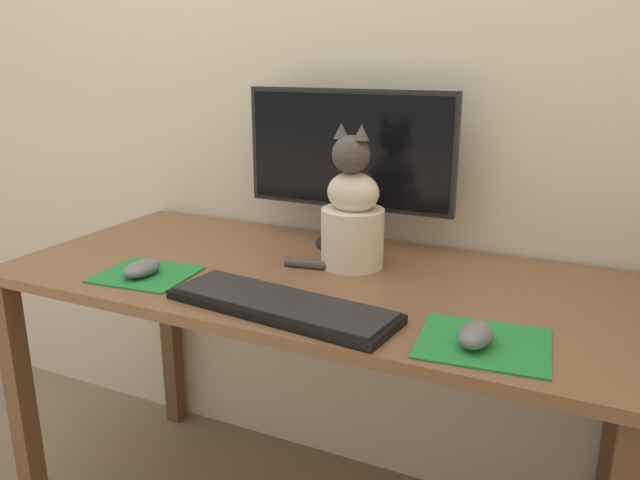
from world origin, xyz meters
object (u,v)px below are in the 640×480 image
Objects in this scene: computer_mouse_left at (142,268)px; cat at (352,215)px; keyboard at (281,305)px; computer_mouse_right at (475,334)px; monitor at (348,159)px.

cat is (0.40, 0.28, 0.11)m from computer_mouse_left.
keyboard is at bearing -82.18° from cat.
computer_mouse_right is at bearing -28.96° from cat.
cat is at bearing 34.71° from computer_mouse_left.
computer_mouse_right is (0.76, -0.03, 0.00)m from computer_mouse_left.
monitor is 0.67m from computer_mouse_right.
cat is at bearing 139.49° from computer_mouse_right.
cat reaches higher than keyboard.
keyboard is 0.38m from computer_mouse_right.
monitor is at bearing 103.29° from keyboard.
computer_mouse_left is at bearing -126.88° from monitor.
cat is (-0.36, 0.31, 0.10)m from computer_mouse_right.
computer_mouse_left is at bearing -178.64° from keyboard.
monitor reaches higher than cat.
keyboard is at bearing -83.16° from monitor.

